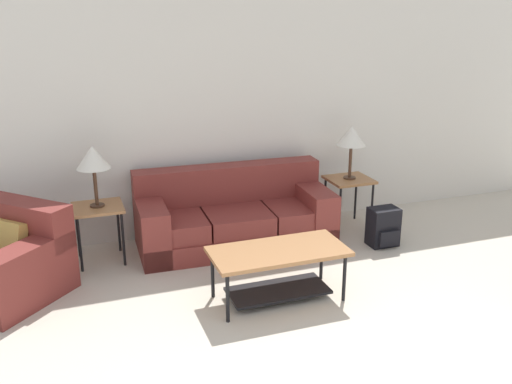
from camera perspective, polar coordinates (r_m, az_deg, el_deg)
wall_back at (r=6.39m, az=-3.14°, el=7.49°), size 9.18×0.06×2.60m
couch at (r=6.17m, az=-2.21°, el=-2.58°), size 2.10×0.95×0.82m
armchair at (r=5.57m, az=-23.73°, el=-6.64°), size 1.30×1.30×0.80m
coffee_table at (r=5.00m, az=2.24°, el=-7.07°), size 1.19×0.57×0.47m
side_table_left at (r=5.88m, az=-15.53°, el=-2.01°), size 0.49×0.46×0.59m
side_table_right at (r=6.65m, az=9.29°, el=0.78°), size 0.49×0.46×0.59m
table_lamp_left at (r=5.72m, az=-15.99°, el=3.24°), size 0.33×0.33×0.61m
table_lamp_right at (r=6.51m, az=9.54°, el=5.47°), size 0.33×0.33×0.61m
backpack at (r=6.30m, az=12.62°, el=-3.46°), size 0.31×0.30×0.42m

